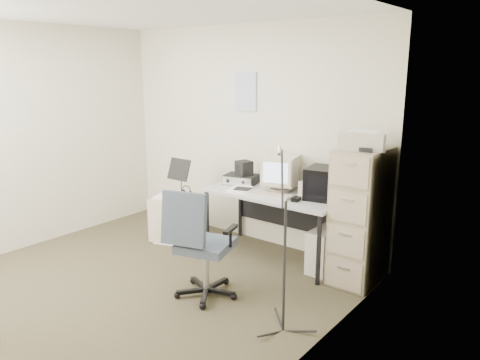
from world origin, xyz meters
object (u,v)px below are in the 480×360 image
Objects in this scene: filing_cabinet at (360,216)px; desk at (274,225)px; side_cart at (176,218)px; office_chair at (206,243)px.

filing_cabinet is 0.87× the size of desk.
desk is at bearing -6.54° from side_cart.
office_chair is at bearing -54.50° from side_cart.
office_chair reaches higher than desk.
filing_cabinet is 2.20m from side_cart.
filing_cabinet is at bearing 1.81° from desk.
office_chair is at bearing -129.91° from filing_cabinet.
filing_cabinet reaches higher than side_cart.
office_chair reaches higher than side_cart.
desk is at bearing 73.65° from office_chair.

